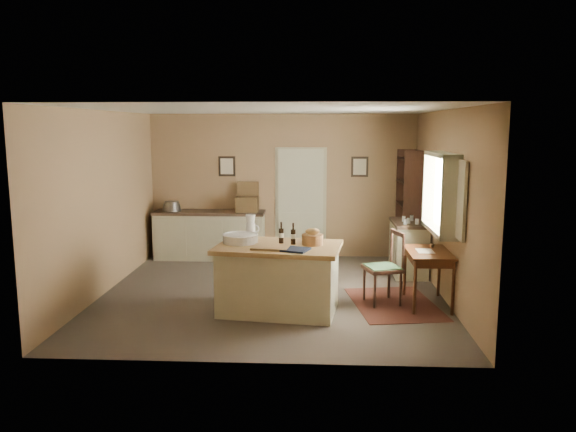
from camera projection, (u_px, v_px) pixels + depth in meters
name	position (u px, v px, depth m)	size (l,w,h in m)	color
ground	(272.00, 293.00, 8.37)	(5.00, 5.00, 0.00)	#62554B
wall_back	(282.00, 186.00, 10.62)	(5.00, 0.10, 2.70)	olive
wall_front	(252.00, 237.00, 5.69)	(5.00, 0.10, 2.70)	olive
wall_left	(103.00, 203.00, 8.29)	(0.10, 5.00, 2.70)	olive
wall_right	(446.00, 205.00, 8.03)	(0.10, 5.00, 2.70)	olive
ceiling	(271.00, 110.00, 7.95)	(5.00, 5.00, 0.00)	silver
door	(301.00, 202.00, 10.62)	(0.97, 0.06, 2.11)	beige
framed_prints	(293.00, 167.00, 10.53)	(2.82, 0.02, 0.38)	black
window	(444.00, 193.00, 7.81)	(0.25, 1.99, 1.12)	#B6B18E
work_island	(278.00, 276.00, 7.50)	(1.75, 1.26, 1.20)	#B6B18E
sideboard	(210.00, 233.00, 10.53)	(2.07, 0.59, 1.18)	#B6B18E
rug	(394.00, 304.00, 7.86)	(1.10, 1.60, 0.01)	#4F1E18
writing_desk	(428.00, 258.00, 7.74)	(0.58, 0.94, 0.82)	#361A0B
desk_chair	(383.00, 269.00, 7.82)	(0.47, 0.47, 1.01)	#321C15
right_cabinet	(409.00, 247.00, 9.41)	(0.55, 0.99, 0.99)	#B6B18E
shelving_unit	(411.00, 208.00, 10.06)	(0.35, 0.92, 2.05)	#321C15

